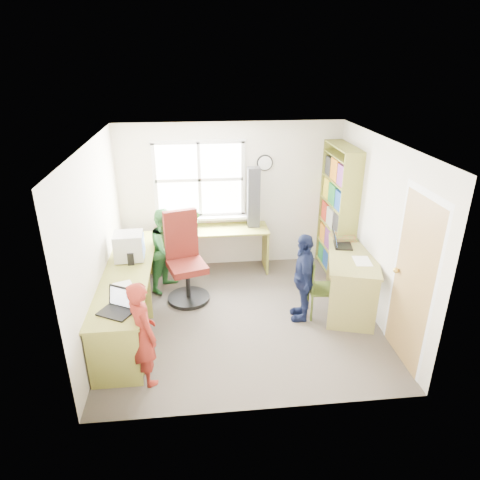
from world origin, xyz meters
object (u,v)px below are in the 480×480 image
Objects in this scene: l_desk at (141,305)px; laptop_right at (339,242)px; laptop_left at (119,306)px; person_green at (167,250)px; swivel_chair at (185,263)px; crt_monitor at (129,246)px; bookshelf at (337,215)px; potted_plant at (195,220)px; wooden_chair at (318,285)px; person_navy at (303,277)px; right_desk at (351,268)px; person_red at (143,333)px; cd_tower at (253,198)px.

laptop_right reaches higher than l_desk.
laptop_left is 0.35× the size of person_green.
swivel_chair reaches higher than crt_monitor.
bookshelf is 3.73m from laptop_left.
crt_monitor is 1.28× the size of potted_plant.
wooden_chair is 2.12× the size of crt_monitor.
person_green reaches higher than l_desk.
right_desk is at bearing 115.49° from person_navy.
person_green reaches higher than crt_monitor.
wooden_chair is 2.24× the size of laptop_right.
bookshelf reaches higher than laptop_right.
crt_monitor is (-3.06, 0.28, 0.35)m from right_desk.
wooden_chair is 0.69× the size of person_navy.
person_navy reaches higher than person_red.
laptop_right is at bearing -21.05° from swivel_chair.
bookshelf is 3.24m from crt_monitor.
bookshelf reaches higher than person_red.
person_red reaches higher than right_desk.
laptop_left is at bearing -110.53° from potted_plant.
cd_tower is (1.81, 2.35, 0.43)m from laptop_left.
person_green reaches higher than right_desk.
bookshelf is 1.57m from person_navy.
laptop_right is at bearing 136.63° from person_navy.
wooden_chair is at bearing 46.78° from laptop_left.
laptop_right is (-0.19, -0.75, -0.13)m from bookshelf.
right_desk is at bearing -47.45° from cd_tower.
cd_tower is (1.11, 0.88, 0.67)m from swivel_chair.
potted_plant is at bearing 67.57° from l_desk.
cd_tower is (1.85, 1.05, 0.29)m from crt_monitor.
laptop_left is at bearing -144.94° from right_desk.
cd_tower is at bearing 3.83° from potted_plant.
swivel_chair is at bearing 10.54° from crt_monitor.
right_desk reaches higher than l_desk.
laptop_left is 3.19m from laptop_right.
potted_plant is 0.26× the size of person_red.
right_desk is at bearing -7.73° from crt_monitor.
bookshelf is (0.09, 1.03, 0.41)m from right_desk.
laptop_left is 1.85m from person_green.
laptop_right is at bearing 55.47° from wooden_chair.
person_green reaches higher than wooden_chair.
l_desk is 0.89m from crt_monitor.
bookshelf reaches higher than l_desk.
right_desk is 3.38× the size of laptop_left.
wooden_chair is 2.25m from potted_plant.
person_red is (-0.43, -1.73, 0.05)m from swivel_chair.
person_green is at bearing 179.76° from right_desk.
bookshelf is at bearing -3.42° from laptop_right.
wooden_chair is 0.27m from person_navy.
laptop_right is (2.76, 0.72, 0.41)m from l_desk.
person_red is (-2.84, -2.31, -0.39)m from bookshelf.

